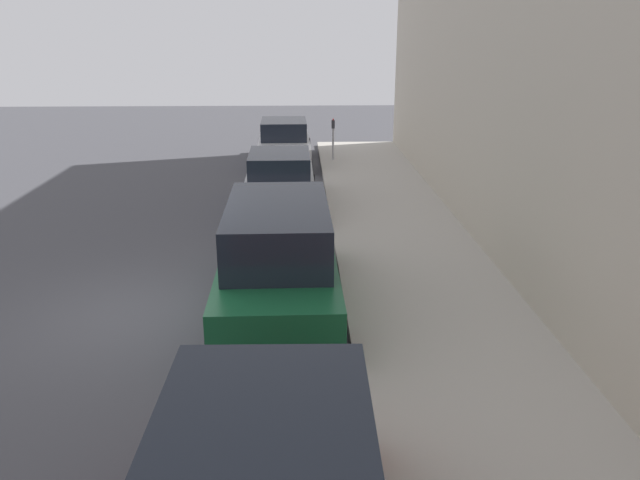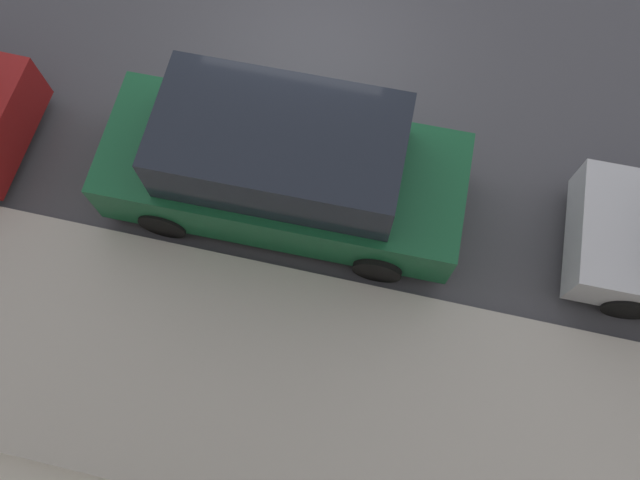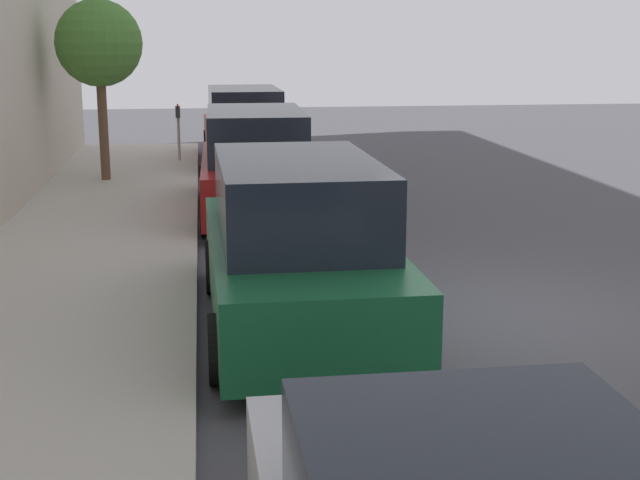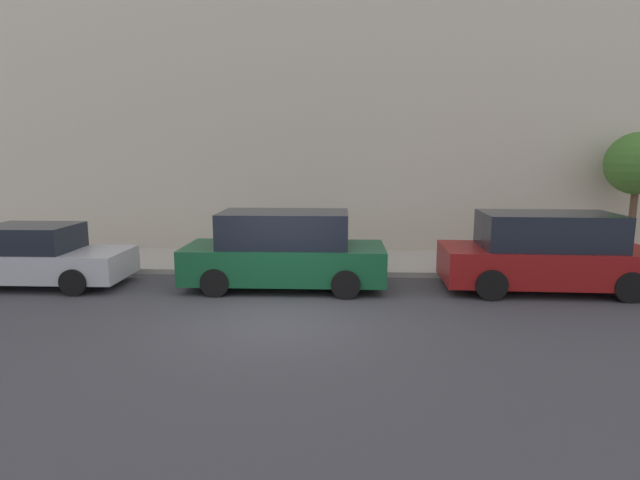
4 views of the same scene
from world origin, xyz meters
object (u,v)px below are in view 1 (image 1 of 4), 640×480
object	(u,v)px
parked_minivan_third	(279,260)
parked_sedan_fourth	(280,183)
parked_sedan_fifth	(284,143)
parking_meter_far	(333,135)

from	to	relation	value
parked_minivan_third	parked_sedan_fourth	world-z (taller)	parked_minivan_third
parked_sedan_fifth	parking_meter_far	distance (m)	1.79
parked_minivan_third	parking_meter_far	world-z (taller)	parked_minivan_third
parked_minivan_third	parked_sedan_fourth	size ratio (longest dim) A/B	1.09
parked_minivan_third	parked_sedan_fourth	bearing A→B (deg)	91.41
parked_minivan_third	parked_sedan_fifth	size ratio (longest dim) A/B	1.09
parked_sedan_fifth	parking_meter_far	size ratio (longest dim) A/B	3.10
parked_minivan_third	parked_sedan_fifth	distance (m)	12.33
parking_meter_far	parked_sedan_fifth	bearing A→B (deg)	173.94
parked_sedan_fifth	parking_meter_far	world-z (taller)	parking_meter_far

